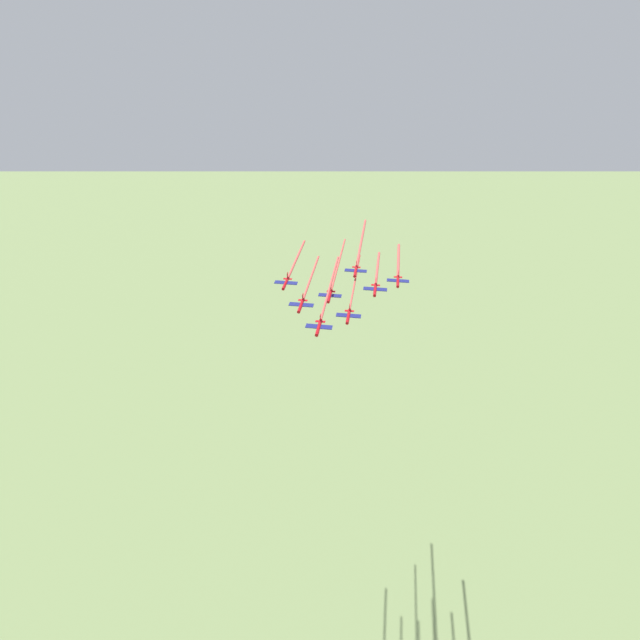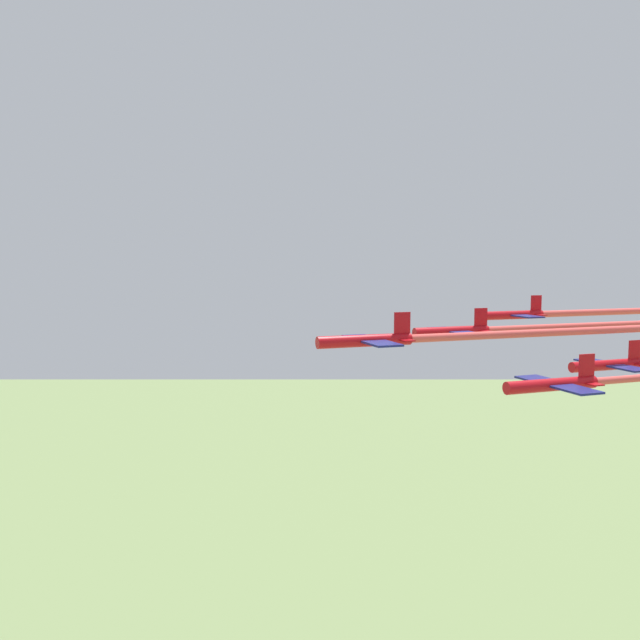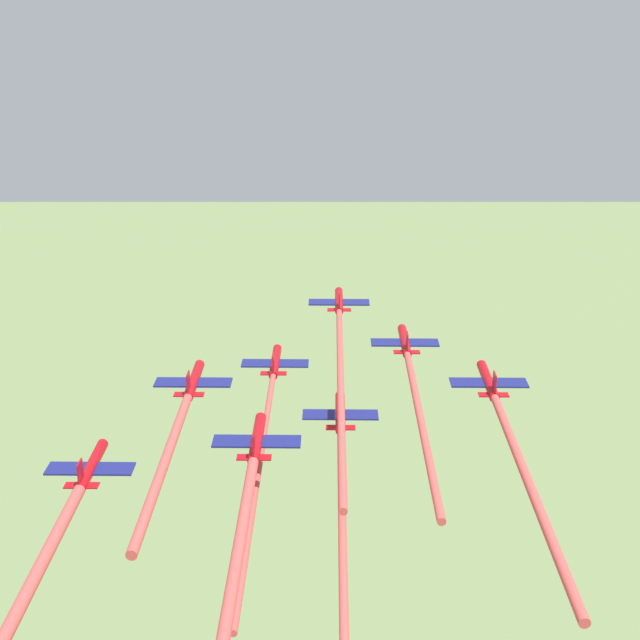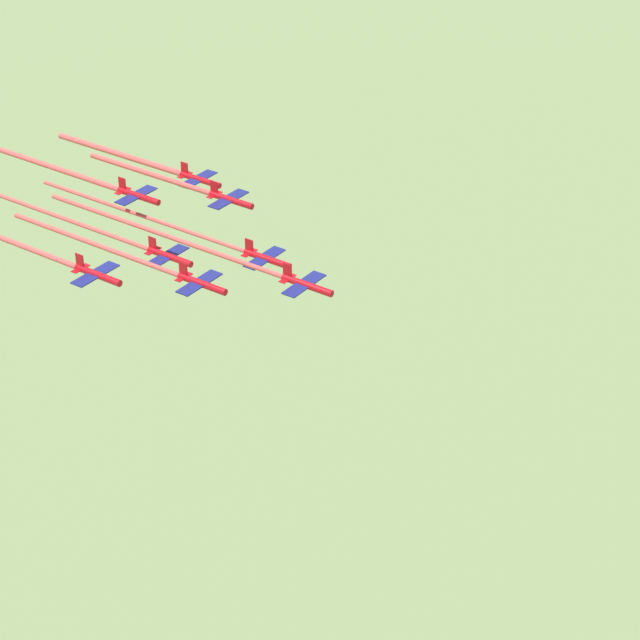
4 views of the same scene
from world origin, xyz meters
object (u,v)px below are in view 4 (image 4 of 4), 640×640
Objects in this scene: jet_2 at (201,283)px; jet_7 at (137,195)px; jet_0 at (305,284)px; jet_6 at (199,179)px; jet_1 at (266,258)px; jet_4 at (168,256)px; jet_3 at (230,199)px; jet_5 at (96,274)px.

jet_2 is 33.91m from jet_7.
jet_6 is at bearing -120.47° from jet_0.
jet_1 is 1.00× the size of jet_6.
jet_0 is 1.00× the size of jet_4.
jet_7 is at bearing -90.00° from jet_1.
jet_7 reaches higher than jet_0.
jet_6 is (36.45, 26.60, -2.49)m from jet_2.
jet_3 reaches higher than jet_6.
jet_7 is at bearing -150.46° from jet_5.
jet_4 is at bearing -120.47° from jet_2.
jet_6 is at bearing -180.00° from jet_7.
jet_0 is at bearing 120.47° from jet_5.
jet_7 reaches higher than jet_6.
jet_6 is at bearing -120.47° from jet_1.
jet_3 is 17.66m from jet_4.
jet_4 is 29.65m from jet_6.
jet_0 is 1.00× the size of jet_7.
jet_7 is (-7.49, 15.21, 0.12)m from jet_3.
jet_6 is 1.00× the size of jet_7.
jet_0 is 1.00× the size of jet_2.
jet_4 is 17.70m from jet_5.
jet_6 is at bearing -150.46° from jet_4.
jet_3 is at bearing 59.53° from jet_6.
jet_4 is 17.46m from jet_7.
jet_6 is (9.65, 13.94, -3.16)m from jet_3.
jet_1 is (9.65, 13.94, -3.61)m from jet_0.
jet_6 is at bearing -139.64° from jet_2.
jet_0 is at bearing 90.00° from jet_4.
jet_0 is 44.67m from jet_7.
jet_1 is 16.95m from jet_4.
jet_1 is 33.91m from jet_6.
jet_4 is (-7.49, 15.21, -0.32)m from jet_1.
jet_2 is 1.00× the size of jet_3.
jet_0 reaches higher than jet_4.
jet_4 is at bearing -180.00° from jet_5.
jet_3 reaches higher than jet_1.
jet_3 is 17.24m from jet_6.
jet_5 is at bearing 0.00° from jet_3.
jet_1 is 17.46m from jet_2.
jet_2 is 1.00× the size of jet_6.
jet_6 is 17.50m from jet_7.
jet_1 is 29.48m from jet_7.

